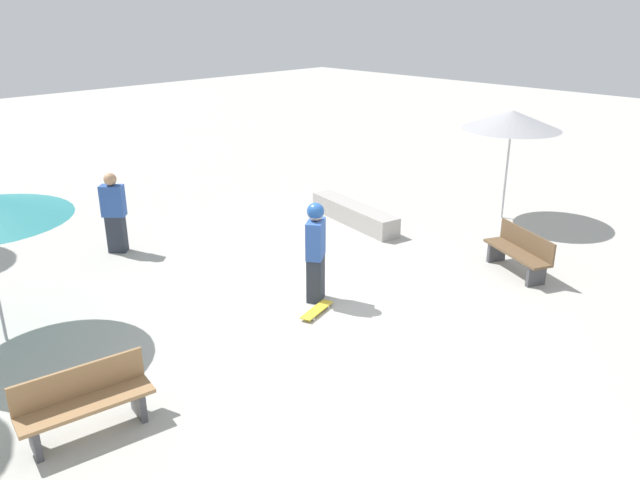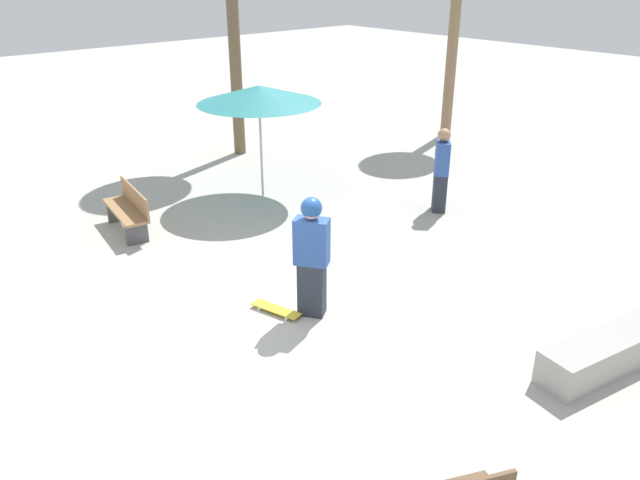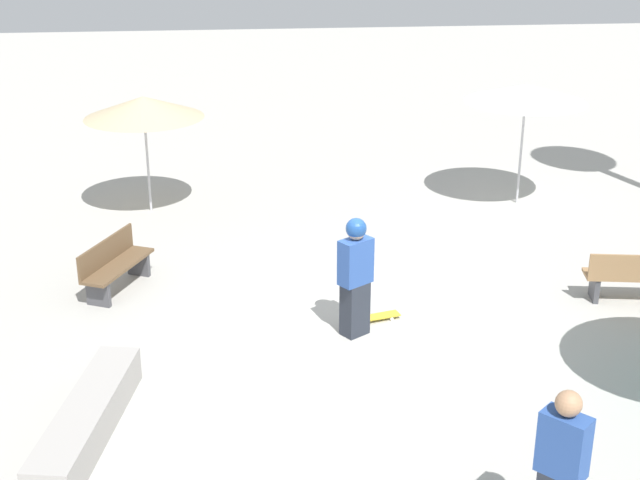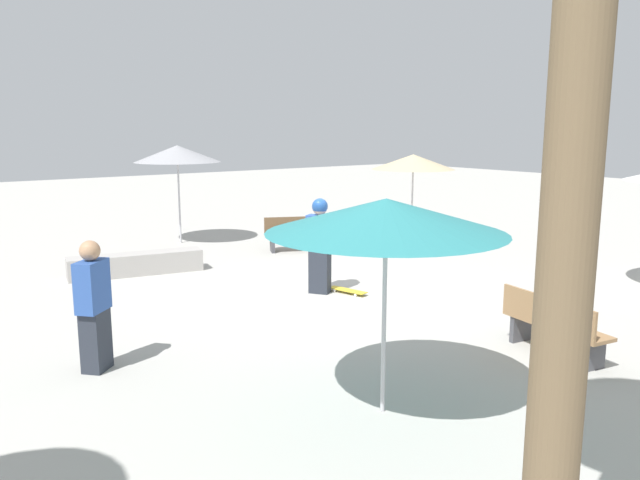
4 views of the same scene
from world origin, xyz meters
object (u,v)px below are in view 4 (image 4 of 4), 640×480
object	(u,v)px
concrete_ledge	(136,264)
bench_near	(553,326)
shade_umbrella_tan	(413,162)
shade_umbrella_grey	(177,154)
skater_main	(320,242)
shade_umbrella_teal	(386,216)
bystander_watching	(94,307)
bench_far	(296,234)
skateboard	(348,290)

from	to	relation	value
concrete_ledge	bench_near	bearing A→B (deg)	109.71
shade_umbrella_tan	shade_umbrella_grey	size ratio (longest dim) A/B	0.89
skater_main	shade_umbrella_teal	size ratio (longest dim) A/B	0.70
shade_umbrella_grey	shade_umbrella_tan	bearing A→B (deg)	151.94
shade_umbrella_grey	bystander_watching	world-z (taller)	shade_umbrella_grey
bench_far	shade_umbrella_tan	world-z (taller)	shade_umbrella_tan
skateboard	concrete_ledge	size ratio (longest dim) A/B	0.29
skater_main	bench_far	xyz separation A→B (m)	(-1.94, -3.64, -0.55)
skater_main	skateboard	xyz separation A→B (m)	(-0.39, 0.36, -0.92)
concrete_ledge	bench_near	xyz separation A→B (m)	(-2.89, 8.08, 0.20)
skateboard	shade_umbrella_tan	xyz separation A→B (m)	(-5.35, -3.71, 2.08)
skateboard	shade_umbrella_teal	bearing A→B (deg)	-49.23
bench_near	shade_umbrella_grey	bearing A→B (deg)	-167.35
bench_near	shade_umbrella_grey	size ratio (longest dim) A/B	0.63
bench_far	bystander_watching	world-z (taller)	bystander_watching
skateboard	concrete_ledge	xyz separation A→B (m)	(2.66, -3.88, 0.17)
shade_umbrella_teal	bench_far	bearing A→B (deg)	-118.34
shade_umbrella_tan	shade_umbrella_teal	distance (m)	11.29
bystander_watching	shade_umbrella_grey	bearing A→B (deg)	16.56
skater_main	shade_umbrella_grey	xyz separation A→B (m)	(-0.02, -6.40, 1.43)
skateboard	bystander_watching	world-z (taller)	bystander_watching
shade_umbrella_grey	bystander_watching	distance (m)	9.17
bench_near	bench_far	size ratio (longest dim) A/B	1.01
skater_main	skateboard	size ratio (longest dim) A/B	2.19
concrete_ledge	shade_umbrella_teal	world-z (taller)	shade_umbrella_teal
shade_umbrella_tan	shade_umbrella_grey	bearing A→B (deg)	-28.06
shade_umbrella_tan	shade_umbrella_grey	distance (m)	6.48
skateboard	bench_far	distance (m)	4.31
bench_far	bench_near	bearing A→B (deg)	105.57
skateboard	shade_umbrella_teal	size ratio (longest dim) A/B	0.32
skater_main	bench_far	world-z (taller)	skater_main
bystander_watching	shade_umbrella_tan	bearing A→B (deg)	-18.15
shade_umbrella_tan	shade_umbrella_grey	world-z (taller)	shade_umbrella_grey
concrete_ledge	shade_umbrella_grey	size ratio (longest dim) A/B	1.08
concrete_ledge	bench_far	bearing A→B (deg)	-178.43
bench_far	shade_umbrella_tan	size ratio (longest dim) A/B	0.70
concrete_ledge	shade_umbrella_grey	bearing A→B (deg)	-128.58
concrete_ledge	shade_umbrella_tan	bearing A→B (deg)	178.79
bench_far	shade_umbrella_grey	size ratio (longest dim) A/B	0.62
shade_umbrella_teal	skateboard	bearing A→B (deg)	-124.45
skateboard	concrete_ledge	world-z (taller)	concrete_ledge
bench_far	shade_umbrella_grey	bearing A→B (deg)	-30.41
shade_umbrella_tan	shade_umbrella_teal	size ratio (longest dim) A/B	0.91
skateboard	shade_umbrella_grey	xyz separation A→B (m)	(0.37, -6.76, 2.34)
concrete_ledge	shade_umbrella_teal	bearing A→B (deg)	88.95
skater_main	shade_umbrella_tan	xyz separation A→B (m)	(-5.74, -3.36, 1.16)
skateboard	bench_near	xyz separation A→B (m)	(-0.23, 4.20, 0.37)
skater_main	shade_umbrella_teal	bearing A→B (deg)	-62.72
bench_far	shade_umbrella_teal	world-z (taller)	shade_umbrella_teal
bench_far	shade_umbrella_tan	distance (m)	4.17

